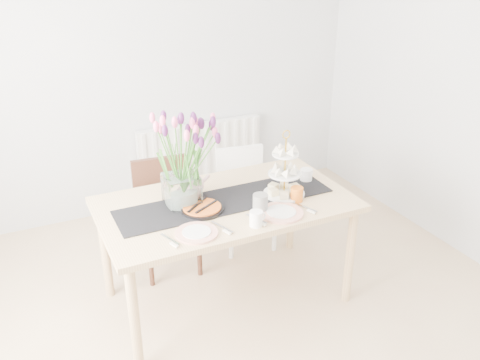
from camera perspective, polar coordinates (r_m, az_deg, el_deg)
name	(u,v)px	position (r m, az deg, el deg)	size (l,w,h in m)	color
room_shell	(266,159)	(2.45, 2.91, 2.41)	(4.50, 4.50, 4.50)	tan
radiator	(201,153)	(4.81, -4.42, 2.99)	(1.20, 0.08, 0.60)	white
dining_table	(226,212)	(3.28, -1.58, -3.61)	(1.60, 0.90, 0.75)	tan
chair_brown	(165,207)	(3.80, -8.45, -2.96)	(0.44, 0.44, 0.83)	#371C14
chair_white	(243,190)	(4.08, 0.37, -1.11)	(0.44, 0.44, 0.78)	white
table_runner	(226,201)	(3.24, -1.59, -2.35)	(1.40, 0.35, 0.01)	black
tulip_vase	(179,145)	(3.05, -6.85, 3.96)	(0.73, 0.73, 0.63)	silver
cake_stand	(285,179)	(3.28, 5.02, 0.08)	(0.27, 0.27, 0.40)	gold
teapot	(192,184)	(3.29, -5.46, -0.50)	(0.26, 0.21, 0.17)	white
cream_jug	(306,175)	(3.53, 7.44, 0.56)	(0.09, 0.09, 0.09)	white
tart_tin	(202,209)	(3.13, -4.28, -3.24)	(0.26, 0.26, 0.03)	black
mug_grey	(260,203)	(3.10, 2.30, -2.59)	(0.09, 0.09, 0.11)	slate
mug_white	(256,219)	(2.95, 1.82, -4.35)	(0.08, 0.08, 0.09)	white
mug_orange	(297,194)	(3.24, 6.39, -1.60)	(0.08, 0.08, 0.09)	orange
plate_left	(197,233)	(2.89, -4.90, -5.94)	(0.24, 0.24, 0.01)	white
plate_right	(281,213)	(3.10, 4.65, -3.68)	(0.27, 0.27, 0.01)	white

